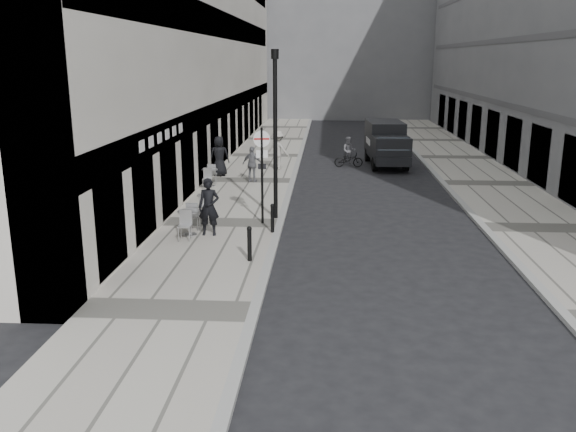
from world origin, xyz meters
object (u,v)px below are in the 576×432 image
(sign_post, at_px, (262,163))
(cyclist, at_px, (349,155))
(panel_van, at_px, (386,141))
(walking_man, at_px, (209,207))
(lamppost, at_px, (275,127))

(sign_post, distance_m, cyclist, 12.73)
(panel_van, height_order, cyclist, panel_van)
(walking_man, bearing_deg, lamppost, 49.07)
(lamppost, relative_size, cyclist, 3.59)
(sign_post, bearing_deg, walking_man, -140.08)
(panel_van, xyz_separation_m, cyclist, (-2.03, -0.62, -0.68))
(sign_post, distance_m, lamppost, 1.39)
(sign_post, height_order, lamppost, lamppost)
(walking_man, relative_size, panel_van, 0.37)
(panel_van, bearing_deg, walking_man, -119.07)
(walking_man, relative_size, lamppost, 0.32)
(sign_post, relative_size, cyclist, 2.02)
(cyclist, bearing_deg, lamppost, -105.48)
(walking_man, distance_m, panel_van, 15.98)
(walking_man, distance_m, sign_post, 2.53)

